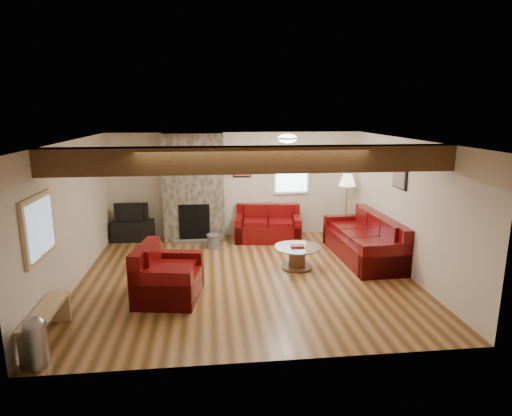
{
  "coord_description": "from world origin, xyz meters",
  "views": [
    {
      "loc": [
        -0.64,
        -7.39,
        3.01
      ],
      "look_at": [
        0.23,
        0.4,
        1.21
      ],
      "focal_mm": 30.0,
      "sensor_mm": 36.0,
      "label": 1
    }
  ],
  "objects_px": {
    "armchair_red": "(168,272)",
    "tv_cabinet": "(133,231)",
    "sofa_three": "(363,238)",
    "loveseat": "(268,223)",
    "floor_lamp": "(347,184)",
    "television": "(132,212)",
    "coffee_table": "(297,257)"
  },
  "relations": [
    {
      "from": "sofa_three",
      "to": "floor_lamp",
      "type": "distance_m",
      "value": 1.75
    },
    {
      "from": "sofa_three",
      "to": "television",
      "type": "xyz_separation_m",
      "value": [
        -4.92,
        1.79,
        0.26
      ]
    },
    {
      "from": "floor_lamp",
      "to": "television",
      "type": "bearing_deg",
      "value": 176.86
    },
    {
      "from": "sofa_three",
      "to": "television",
      "type": "bearing_deg",
      "value": -112.25
    },
    {
      "from": "loveseat",
      "to": "coffee_table",
      "type": "height_order",
      "value": "loveseat"
    },
    {
      "from": "sofa_three",
      "to": "armchair_red",
      "type": "relative_size",
      "value": 2.11
    },
    {
      "from": "armchair_red",
      "to": "tv_cabinet",
      "type": "height_order",
      "value": "armchair_red"
    },
    {
      "from": "tv_cabinet",
      "to": "armchair_red",
      "type": "bearing_deg",
      "value": -71.39
    },
    {
      "from": "loveseat",
      "to": "floor_lamp",
      "type": "relative_size",
      "value": 0.99
    },
    {
      "from": "television",
      "to": "loveseat",
      "type": "bearing_deg",
      "value": -5.43
    },
    {
      "from": "armchair_red",
      "to": "coffee_table",
      "type": "bearing_deg",
      "value": -55.7
    },
    {
      "from": "sofa_three",
      "to": "floor_lamp",
      "type": "height_order",
      "value": "floor_lamp"
    },
    {
      "from": "television",
      "to": "floor_lamp",
      "type": "xyz_separation_m",
      "value": [
        5.04,
        -0.28,
        0.61
      ]
    },
    {
      "from": "tv_cabinet",
      "to": "sofa_three",
      "type": "bearing_deg",
      "value": -20.01
    },
    {
      "from": "sofa_three",
      "to": "loveseat",
      "type": "xyz_separation_m",
      "value": [
        -1.76,
        1.49,
        -0.04
      ]
    },
    {
      "from": "television",
      "to": "floor_lamp",
      "type": "relative_size",
      "value": 0.5
    },
    {
      "from": "armchair_red",
      "to": "television",
      "type": "distance_m",
      "value": 3.48
    },
    {
      "from": "sofa_three",
      "to": "tv_cabinet",
      "type": "bearing_deg",
      "value": -112.25
    },
    {
      "from": "loveseat",
      "to": "armchair_red",
      "type": "relative_size",
      "value": 1.38
    },
    {
      "from": "television",
      "to": "tv_cabinet",
      "type": "bearing_deg",
      "value": 0.0
    },
    {
      "from": "armchair_red",
      "to": "tv_cabinet",
      "type": "xyz_separation_m",
      "value": [
        -1.11,
        3.29,
        -0.2
      ]
    },
    {
      "from": "loveseat",
      "to": "television",
      "type": "xyz_separation_m",
      "value": [
        -3.16,
        0.3,
        0.3
      ]
    },
    {
      "from": "loveseat",
      "to": "floor_lamp",
      "type": "height_order",
      "value": "floor_lamp"
    },
    {
      "from": "tv_cabinet",
      "to": "floor_lamp",
      "type": "xyz_separation_m",
      "value": [
        5.04,
        -0.28,
        1.07
      ]
    },
    {
      "from": "armchair_red",
      "to": "tv_cabinet",
      "type": "bearing_deg",
      "value": 28.13
    },
    {
      "from": "coffee_table",
      "to": "loveseat",
      "type": "bearing_deg",
      "value": 99.15
    },
    {
      "from": "sofa_three",
      "to": "floor_lamp",
      "type": "relative_size",
      "value": 1.51
    },
    {
      "from": "armchair_red",
      "to": "coffee_table",
      "type": "height_order",
      "value": "armchair_red"
    },
    {
      "from": "sofa_three",
      "to": "loveseat",
      "type": "height_order",
      "value": "sofa_three"
    },
    {
      "from": "armchair_red",
      "to": "tv_cabinet",
      "type": "distance_m",
      "value": 3.48
    },
    {
      "from": "sofa_three",
      "to": "television",
      "type": "distance_m",
      "value": 5.25
    },
    {
      "from": "tv_cabinet",
      "to": "loveseat",
      "type": "bearing_deg",
      "value": -5.43
    }
  ]
}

